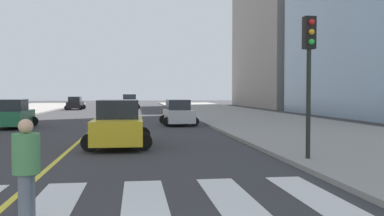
{
  "coord_description": "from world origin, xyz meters",
  "views": [
    {
      "loc": [
        2.53,
        -4.3,
        2.21
      ],
      "look_at": [
        7.18,
        29.69,
        0.92
      ],
      "focal_mm": 38.82,
      "sensor_mm": 36.0,
      "label": 1
    }
  ],
  "objects_px": {
    "car_black_fourth": "(75,104)",
    "car_silver_fifth": "(178,113)",
    "traffic_light_near_corner": "(309,59)",
    "car_white_nearest": "(129,102)",
    "pedestrian_crossing": "(26,167)",
    "car_green_second": "(13,115)",
    "car_yellow_third": "(118,125)"
  },
  "relations": [
    {
      "from": "car_yellow_third",
      "to": "traffic_light_near_corner",
      "type": "distance_m",
      "value": 8.11
    },
    {
      "from": "car_black_fourth",
      "to": "traffic_light_near_corner",
      "type": "distance_m",
      "value": 44.4
    },
    {
      "from": "car_green_second",
      "to": "traffic_light_near_corner",
      "type": "xyz_separation_m",
      "value": [
        12.86,
        -14.61,
        2.43
      ]
    },
    {
      "from": "car_white_nearest",
      "to": "car_black_fourth",
      "type": "relative_size",
      "value": 1.17
    },
    {
      "from": "car_white_nearest",
      "to": "car_silver_fifth",
      "type": "xyz_separation_m",
      "value": [
        3.65,
        -27.71,
        -0.12
      ]
    },
    {
      "from": "car_white_nearest",
      "to": "car_silver_fifth",
      "type": "distance_m",
      "value": 27.95
    },
    {
      "from": "car_black_fourth",
      "to": "car_silver_fifth",
      "type": "distance_m",
      "value": 28.73
    },
    {
      "from": "traffic_light_near_corner",
      "to": "car_silver_fifth",
      "type": "bearing_deg",
      "value": -81.09
    },
    {
      "from": "pedestrian_crossing",
      "to": "car_black_fourth",
      "type": "bearing_deg",
      "value": -165.47
    },
    {
      "from": "car_green_second",
      "to": "car_yellow_third",
      "type": "height_order",
      "value": "car_yellow_third"
    },
    {
      "from": "car_black_fourth",
      "to": "pedestrian_crossing",
      "type": "distance_m",
      "value": 47.96
    },
    {
      "from": "car_green_second",
      "to": "car_black_fourth",
      "type": "distance_m",
      "value": 27.78
    },
    {
      "from": "car_white_nearest",
      "to": "car_silver_fifth",
      "type": "height_order",
      "value": "car_white_nearest"
    },
    {
      "from": "car_green_second",
      "to": "pedestrian_crossing",
      "type": "relative_size",
      "value": 2.26
    },
    {
      "from": "car_green_second",
      "to": "car_yellow_third",
      "type": "bearing_deg",
      "value": -56.24
    },
    {
      "from": "car_white_nearest",
      "to": "pedestrian_crossing",
      "type": "xyz_separation_m",
      "value": [
        -1.01,
        -48.58,
        0.06
      ]
    },
    {
      "from": "car_black_fourth",
      "to": "car_silver_fifth",
      "type": "bearing_deg",
      "value": -67.66
    },
    {
      "from": "car_yellow_third",
      "to": "car_silver_fifth",
      "type": "distance_m",
      "value": 11.36
    },
    {
      "from": "traffic_light_near_corner",
      "to": "car_black_fourth",
      "type": "bearing_deg",
      "value": -72.97
    },
    {
      "from": "car_green_second",
      "to": "traffic_light_near_corner",
      "type": "bearing_deg",
      "value": -49.96
    },
    {
      "from": "car_green_second",
      "to": "car_silver_fifth",
      "type": "height_order",
      "value": "car_green_second"
    },
    {
      "from": "car_yellow_third",
      "to": "car_green_second",
      "type": "bearing_deg",
      "value": -54.54
    },
    {
      "from": "car_white_nearest",
      "to": "car_yellow_third",
      "type": "relative_size",
      "value": 1.04
    },
    {
      "from": "car_white_nearest",
      "to": "car_green_second",
      "type": "relative_size",
      "value": 1.1
    },
    {
      "from": "car_silver_fifth",
      "to": "pedestrian_crossing",
      "type": "bearing_deg",
      "value": 75.74
    },
    {
      "from": "car_white_nearest",
      "to": "pedestrian_crossing",
      "type": "relative_size",
      "value": 2.48
    },
    {
      "from": "car_white_nearest",
      "to": "car_yellow_third",
      "type": "distance_m",
      "value": 38.49
    },
    {
      "from": "car_green_second",
      "to": "pedestrian_crossing",
      "type": "xyz_separation_m",
      "value": [
        5.74,
        -19.82,
        0.15
      ]
    },
    {
      "from": "car_black_fourth",
      "to": "car_white_nearest",
      "type": "bearing_deg",
      "value": 8.96
    },
    {
      "from": "pedestrian_crossing",
      "to": "car_white_nearest",
      "type": "bearing_deg",
      "value": -173.68
    },
    {
      "from": "pedestrian_crossing",
      "to": "car_yellow_third",
      "type": "bearing_deg",
      "value": -178.66
    },
    {
      "from": "car_silver_fifth",
      "to": "traffic_light_near_corner",
      "type": "bearing_deg",
      "value": 97.25
    }
  ]
}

